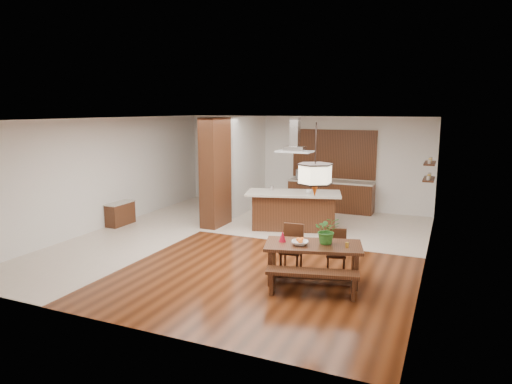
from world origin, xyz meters
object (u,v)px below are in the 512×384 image
at_px(kitchen_island, 294,210).
at_px(dining_bench, 312,283).
at_px(microwave, 306,174).
at_px(fruit_bowl, 300,243).
at_px(hallway_console, 120,214).
at_px(dining_table, 313,254).
at_px(dining_chair_right, 336,252).
at_px(island_cup, 308,192).
at_px(dining_chair_left, 291,248).
at_px(pendant_lantern, 315,160).
at_px(foliage_plant, 327,230).
at_px(range_hood, 295,135).

bearing_deg(kitchen_island, dining_bench, -82.99).
bearing_deg(microwave, fruit_bowl, -76.30).
bearing_deg(hallway_console, dining_table, -17.83).
distance_m(dining_table, kitchen_island, 3.72).
height_order(dining_chair_right, microwave, microwave).
relative_size(kitchen_island, island_cup, 21.17).
distance_m(dining_bench, island_cup, 4.22).
xyz_separation_m(dining_chair_left, island_cup, (-0.56, 2.94, 0.59)).
bearing_deg(pendant_lantern, island_cup, 108.58).
distance_m(foliage_plant, range_hood, 4.00).
bearing_deg(dining_bench, island_cup, 108.09).
xyz_separation_m(hallway_console, dining_chair_left, (5.43, -1.53, 0.14)).
distance_m(dining_chair_left, fruit_bowl, 0.71).
distance_m(hallway_console, foliage_plant, 6.49).
relative_size(range_hood, microwave, 1.57).
xyz_separation_m(hallway_console, dining_bench, (6.15, -2.53, -0.10)).
distance_m(hallway_console, fruit_bowl, 6.16).
relative_size(dining_chair_right, foliage_plant, 1.67).
height_order(kitchen_island, range_hood, range_hood).
relative_size(hallway_console, kitchen_island, 0.34).
height_order(hallway_console, island_cup, island_cup).
height_order(pendant_lantern, range_hood, same).
bearing_deg(hallway_console, island_cup, 16.11).
distance_m(foliage_plant, kitchen_island, 3.73).
relative_size(dining_chair_left, microwave, 1.58).
xyz_separation_m(range_hood, microwave, (-0.46, 2.53, -1.36)).
distance_m(dining_bench, range_hood, 4.89).
xyz_separation_m(dining_chair_right, microwave, (-2.26, 5.31, 0.69)).
xyz_separation_m(fruit_bowl, microwave, (-1.77, 6.08, 0.35)).
distance_m(dining_table, microwave, 6.28).
relative_size(pendant_lantern, foliage_plant, 2.60).
bearing_deg(hallway_console, dining_chair_left, -15.74).
relative_size(fruit_bowl, microwave, 0.53).
distance_m(foliage_plant, microwave, 6.21).
bearing_deg(dining_bench, foliage_plant, 86.18).
height_order(dining_bench, dining_chair_left, dining_chair_left).
relative_size(pendant_lantern, kitchen_island, 0.50).
relative_size(foliage_plant, fruit_bowl, 1.66).
height_order(dining_table, range_hood, range_hood).
distance_m(foliage_plant, fruit_bowl, 0.54).
bearing_deg(pendant_lantern, hallway_console, 162.17).
bearing_deg(microwave, hallway_console, -137.56).
bearing_deg(hallway_console, dining_chair_right, -11.75).
relative_size(dining_chair_left, kitchen_island, 0.35).
bearing_deg(dining_table, dining_chair_left, 144.58).
xyz_separation_m(fruit_bowl, island_cup, (-0.91, 3.48, 0.29)).
xyz_separation_m(kitchen_island, range_hood, (0.00, 0.00, 1.95)).
xyz_separation_m(dining_table, dining_bench, (0.16, -0.60, -0.31)).
relative_size(dining_bench, dining_chair_right, 1.85).
distance_m(kitchen_island, island_cup, 0.67).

